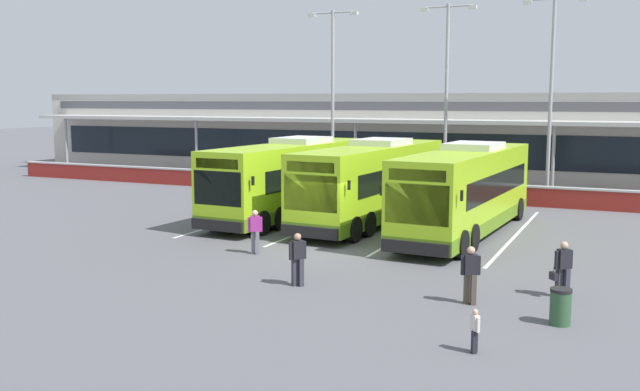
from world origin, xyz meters
name	(u,v)px	position (x,y,z in m)	size (l,w,h in m)	color
ground_plane	(319,249)	(0.00, 0.00, 0.00)	(200.00, 200.00, 0.00)	#56565B
terminal_building	(475,136)	(0.00, 26.91, 3.01)	(70.00, 13.00, 6.00)	beige
red_barrier_wall	(426,190)	(0.00, 14.50, 0.56)	(60.00, 0.40, 1.10)	maroon
coach_bus_leftmost	(292,180)	(-4.25, 6.21, 1.79)	(3.45, 12.27, 3.78)	#9ED11E
coach_bus_left_centre	(373,184)	(-0.23, 6.44, 1.79)	(3.45, 12.27, 3.78)	#9ED11E
coach_bus_centre	(466,192)	(4.31, 5.32, 1.79)	(3.45, 12.27, 3.78)	#9ED11E
bay_stripe_far_west	(253,215)	(-6.30, 6.00, 0.00)	(0.14, 13.00, 0.01)	silver
bay_stripe_west	(332,221)	(-2.10, 6.00, 0.00)	(0.14, 13.00, 0.01)	silver
bay_stripe_mid_west	(419,227)	(2.10, 6.00, 0.00)	(0.14, 13.00, 0.01)	silver
bay_stripe_centre	(516,235)	(6.30, 6.00, 0.00)	(0.14, 13.00, 0.01)	silver
pedestrian_with_handbag	(563,268)	(9.00, -3.05, 0.86)	(0.61, 0.52, 1.62)	#33333D
pedestrian_in_dark_coat	(470,273)	(6.77, -4.81, 0.87)	(0.52, 0.34, 1.62)	#4C4238
pedestrian_child	(475,329)	(7.71, -8.55, 0.54)	(0.27, 0.28, 1.00)	black
pedestrian_near_bin	(255,230)	(-1.80, -1.68, 0.87)	(0.50, 0.37, 1.62)	slate
pedestrian_approaching_bus	(298,258)	(1.60, -5.06, 0.87)	(0.42, 0.46, 1.62)	#33333D
lamp_post_west	(333,88)	(-6.79, 16.93, 6.29)	(3.24, 0.28, 11.00)	#9E9EA3
lamp_post_centre	(446,87)	(0.37, 16.97, 6.29)	(3.24, 0.28, 11.00)	#9E9EA3
lamp_post_east	(551,86)	(6.28, 16.16, 6.29)	(3.24, 0.28, 11.00)	#9E9EA3
litter_bin	(560,307)	(9.23, -5.68, 0.47)	(0.54, 0.54, 0.93)	#2D5133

